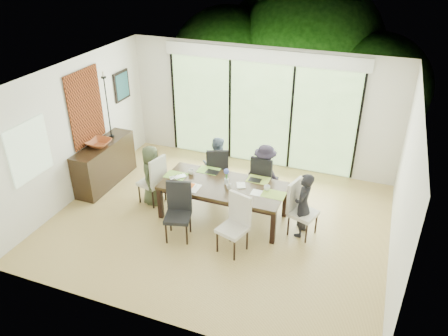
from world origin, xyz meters
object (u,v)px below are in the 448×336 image
(cup_a, at_px, (191,172))
(cup_c, at_px, (267,188))
(chair_near_left, at_px, (178,213))
(sideboard, at_px, (105,164))
(person_left_end, at_px, (152,175))
(vase, at_px, (226,181))
(bowl, at_px, (99,143))
(chair_right_end, at_px, (304,210))
(table_top, at_px, (223,186))
(person_far_left, at_px, (217,165))
(chair_left_end, at_px, (151,179))
(chair_far_right, at_px, (265,177))
(chair_near_right, at_px, (232,225))
(cup_b, at_px, (229,187))
(chair_far_left, at_px, (217,168))
(person_far_right, at_px, (265,174))
(person_right_end, at_px, (303,205))
(laptop, at_px, (178,178))

(cup_a, relative_size, cup_c, 1.00)
(chair_near_left, distance_m, sideboard, 2.56)
(sideboard, bearing_deg, person_left_end, -13.12)
(sideboard, bearing_deg, chair_near_left, -27.26)
(vase, bearing_deg, bowl, 176.93)
(chair_right_end, distance_m, bowl, 4.30)
(table_top, bearing_deg, person_far_left, 118.47)
(chair_left_end, bearing_deg, chair_right_end, 103.08)
(chair_left_end, distance_m, bowl, 1.37)
(person_far_left, bearing_deg, chair_far_right, 167.42)
(chair_near_right, xyz_separation_m, sideboard, (-3.27, 1.17, -0.06))
(chair_near_right, bearing_deg, table_top, 137.15)
(table_top, distance_m, person_far_left, 0.95)
(chair_right_end, bearing_deg, cup_a, 103.16)
(cup_c, distance_m, bowl, 3.58)
(person_left_end, relative_size, bowl, 2.49)
(chair_left_end, relative_size, cup_c, 8.87)
(chair_left_end, bearing_deg, cup_b, 99.62)
(chair_far_left, xyz_separation_m, chair_near_right, (0.95, -1.72, 0.00))
(cup_b, bearing_deg, cup_a, 163.61)
(cup_c, relative_size, bowl, 0.24)
(chair_far_left, height_order, vase, chair_far_left)
(chair_near_right, distance_m, person_far_right, 1.70)
(cup_b, height_order, cup_c, cup_c)
(vase, bearing_deg, table_top, -135.00)
(chair_near_right, bearing_deg, sideboard, 177.58)
(person_far_right, bearing_deg, person_right_end, 153.12)
(chair_right_end, xyz_separation_m, person_far_left, (-1.95, 0.83, 0.09))
(table_top, height_order, cup_c, cup_c)
(chair_left_end, height_order, chair_far_right, same)
(vase, distance_m, cup_a, 0.76)
(chair_near_right, xyz_separation_m, laptop, (-1.35, 0.77, 0.20))
(person_left_end, relative_size, person_far_left, 1.00)
(person_right_end, relative_size, vase, 10.75)
(chair_near_right, distance_m, person_far_left, 1.95)
(chair_near_right, xyz_separation_m, person_left_end, (-1.98, 0.87, 0.09))
(chair_left_end, distance_m, laptop, 0.69)
(person_far_left, height_order, cup_c, person_far_left)
(chair_left_end, bearing_deg, chair_far_right, 125.60)
(chair_near_left, xyz_separation_m, bowl, (-2.27, 1.07, 0.46))
(chair_right_end, distance_m, chair_near_right, 1.33)
(person_far_left, relative_size, bowl, 2.49)
(chair_far_right, bearing_deg, person_right_end, 143.17)
(chair_left_end, bearing_deg, table_top, 103.08)
(table_top, bearing_deg, sideboard, 173.80)
(chair_far_right, height_order, sideboard, chair_far_right)
(chair_left_end, xyz_separation_m, chair_far_right, (2.05, 0.85, 0.00))
(chair_far_right, distance_m, sideboard, 3.37)
(table_top, relative_size, bowl, 4.63)
(table_top, distance_m, laptop, 0.86)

